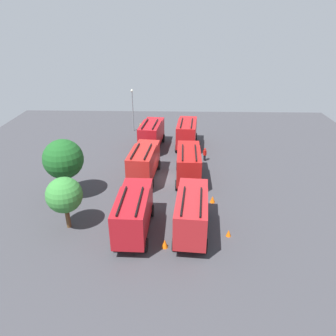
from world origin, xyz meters
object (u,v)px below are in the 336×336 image
object	(u,v)px
fire_truck_2	(187,132)
firefighter_1	(141,129)
fire_truck_1	(189,163)
fire_truck_5	(152,133)
firefighter_0	(205,154)
traffic_cone_1	(165,244)
fire_truck_3	(134,211)
traffic_cone_2	(213,199)
lamppost	(133,107)
tree_0	(64,195)
tree_1	(63,159)
fire_truck_0	(192,212)
fire_truck_4	(144,161)
traffic_cone_0	(229,233)

from	to	relation	value
fire_truck_2	firefighter_1	xyz separation A→B (m)	(4.96, 6.96, -1.22)
fire_truck_1	fire_truck_5	world-z (taller)	same
firefighter_0	traffic_cone_1	distance (m)	17.67
fire_truck_3	firefighter_0	bearing A→B (deg)	-23.46
firefighter_0	traffic_cone_2	world-z (taller)	firefighter_0
firefighter_0	lamppost	bearing A→B (deg)	102.04
firefighter_0	tree_0	bearing A→B (deg)	-161.68
fire_truck_3	tree_1	distance (m)	9.81
firefighter_0	traffic_cone_2	bearing A→B (deg)	-119.97
fire_truck_1	tree_0	world-z (taller)	tree_0
tree_0	lamppost	bearing A→B (deg)	-5.20
fire_truck_1	fire_truck_5	size ratio (longest dim) A/B	0.98
fire_truck_1	traffic_cone_1	world-z (taller)	fire_truck_1
fire_truck_0	traffic_cone_1	distance (m)	3.40
fire_truck_3	firefighter_0	world-z (taller)	fire_truck_3
firefighter_0	tree_0	distance (m)	19.60
fire_truck_1	traffic_cone_1	size ratio (longest dim) A/B	9.80
fire_truck_2	traffic_cone_1	world-z (taller)	fire_truck_2
firefighter_0	traffic_cone_1	world-z (taller)	firefighter_0
fire_truck_2	fire_truck_3	distance (m)	20.64
fire_truck_3	lamppost	size ratio (longest dim) A/B	1.11
fire_truck_3	tree_0	size ratio (longest dim) A/B	1.53
fire_truck_3	traffic_cone_2	xyz separation A→B (m)	(5.13, -7.09, -1.80)
fire_truck_2	firefighter_0	distance (m)	5.42
fire_truck_1	fire_truck_2	world-z (taller)	same
fire_truck_4	firefighter_0	xyz separation A→B (m)	(5.21, -7.16, -1.24)
fire_truck_0	fire_truck_1	world-z (taller)	same
fire_truck_0	fire_truck_4	world-z (taller)	same
fire_truck_2	firefighter_0	world-z (taller)	fire_truck_2
fire_truck_0	traffic_cone_0	xyz separation A→B (m)	(-0.32, -3.12, -1.85)
fire_truck_5	tree_1	bearing A→B (deg)	156.66
firefighter_1	traffic_cone_2	bearing A→B (deg)	-156.75
fire_truck_3	firefighter_0	size ratio (longest dim) A/B	4.43
fire_truck_0	lamppost	world-z (taller)	lamppost
fire_truck_1	traffic_cone_2	world-z (taller)	fire_truck_1
traffic_cone_2	fire_truck_5	bearing A→B (deg)	26.26
firefighter_0	lamppost	distance (m)	15.89
fire_truck_3	fire_truck_5	bearing A→B (deg)	1.26
fire_truck_4	fire_truck_5	bearing A→B (deg)	4.69
fire_truck_0	traffic_cone_0	distance (m)	3.65
fire_truck_2	firefighter_0	xyz separation A→B (m)	(-4.81, -2.18, -1.24)
lamppost	traffic_cone_1	bearing A→B (deg)	-167.98
lamppost	fire_truck_1	bearing A→B (deg)	-154.05
fire_truck_0	fire_truck_3	distance (m)	4.80
tree_1	traffic_cone_0	bearing A→B (deg)	-111.93
firefighter_1	traffic_cone_1	xyz separation A→B (m)	(-26.87, -4.74, -0.57)
traffic_cone_1	fire_truck_3	bearing A→B (deg)	55.01
firefighter_1	traffic_cone_1	bearing A→B (deg)	-171.55
lamppost	fire_truck_3	bearing A→B (deg)	-172.65
fire_truck_4	traffic_cone_1	world-z (taller)	fire_truck_4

